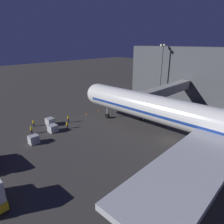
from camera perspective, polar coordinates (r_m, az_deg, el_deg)
The scene contains 12 objects.
ground_plane at distance 40.96m, azimuth 16.41°, elevation -7.81°, with size 320.00×320.00×0.00m, color #383533.
jet_bridge at distance 54.64m, azimuth 14.11°, elevation 5.61°, with size 25.09×3.40×7.21m.
apron_floodlight_mast at distance 68.13m, azimuth 13.94°, elevation 12.15°, with size 2.90×0.50×17.53m.
baggage_container_near_belt at distance 40.74m, azimuth -21.51°, elevation -7.32°, with size 1.72×1.50×1.60m, color #B7BABF.
baggage_container_mid_row at distance 44.49m, azimuth -16.59°, elevation -4.50°, with size 1.70×1.77×1.53m, color #B7BABF.
baggage_container_far_row at distance 48.07m, azimuth -17.30°, elevation -2.66°, with size 1.60×1.84×1.67m, color #B7BABF.
ground_crew_near_nose_gear at distance 45.18m, azimuth -12.72°, elevation -3.55°, with size 0.40×0.40×1.68m.
ground_crew_by_belt_loader at distance 48.46m, azimuth -12.41°, elevation -1.80°, with size 0.40×0.40×1.84m.
ground_crew_marshaller_fwd at distance 48.56m, azimuth -21.56°, elevation -2.84°, with size 0.40×0.40×1.67m.
ground_crew_under_port_wing at distance 44.91m, azimuth -22.09°, elevation -4.62°, with size 0.40×0.40×1.80m.
traffic_cone_nose_port at distance 55.42m, azimuth -3.77°, elevation 0.53°, with size 0.36×0.36×0.55m, color orange.
traffic_cone_nose_starboard at distance 52.73m, azimuth -7.28°, elevation -0.59°, with size 0.36×0.36×0.55m, color orange.
Camera 1 is at (33.12, 15.77, 18.22)m, focal length 31.95 mm.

